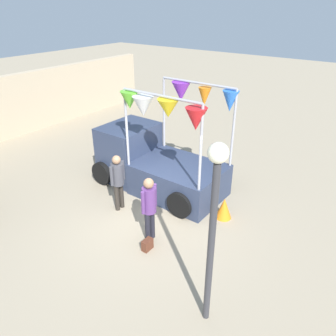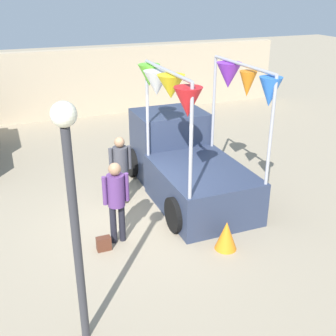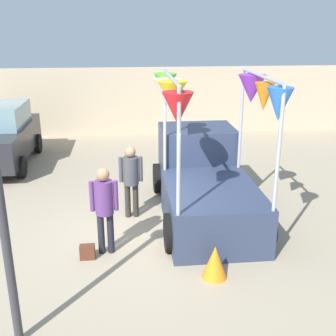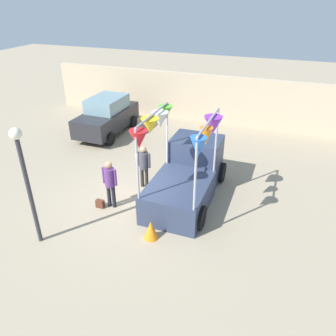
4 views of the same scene
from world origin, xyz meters
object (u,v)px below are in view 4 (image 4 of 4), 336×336
vendor_truck (188,171)px  person_vendor (144,163)px  parked_car (107,116)px  handbag (100,204)px  person_customer (110,180)px  street_lamp (24,171)px  folded_kite_bundle_tangerine (151,230)px

vendor_truck → person_vendor: bearing=-177.0°
parked_car → handbag: (3.06, -5.95, -0.80)m
person_customer → handbag: size_ratio=6.16×
vendor_truck → handbag: (-2.53, -1.85, -0.80)m
street_lamp → person_vendor: bearing=66.6°
vendor_truck → handbag: 3.23m
handbag → street_lamp: size_ratio=0.08×
handbag → parked_car: bearing=117.2°
person_customer → street_lamp: (-1.14, -2.30, 1.32)m
parked_car → person_customer: 6.68m
parked_car → street_lamp: bearing=-74.2°
parked_car → handbag: 6.74m
street_lamp → person_customer: bearing=63.6°
vendor_truck → parked_car: 6.93m
vendor_truck → street_lamp: 5.34m
vendor_truck → folded_kite_bundle_tangerine: vendor_truck is taller
person_vendor → street_lamp: bearing=-113.4°
person_customer → street_lamp: 2.88m
folded_kite_bundle_tangerine → vendor_truck: bearing=84.2°
person_customer → handbag: (-0.35, -0.20, -0.91)m
person_customer → street_lamp: street_lamp is taller
person_customer → street_lamp: size_ratio=0.48×
handbag → folded_kite_bundle_tangerine: 2.41m
parked_car → folded_kite_bundle_tangerine: (5.31, -6.80, -0.64)m
person_vendor → street_lamp: 4.41m
vendor_truck → street_lamp: (-3.31, -3.94, 1.43)m
parked_car → street_lamp: size_ratio=1.12×
vendor_truck → folded_kite_bundle_tangerine: (-0.27, -2.69, -0.64)m
parked_car → person_vendor: 5.75m
handbag → person_customer: bearing=29.7°
parked_car → person_vendor: bearing=-46.8°
vendor_truck → folded_kite_bundle_tangerine: size_ratio=6.92×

